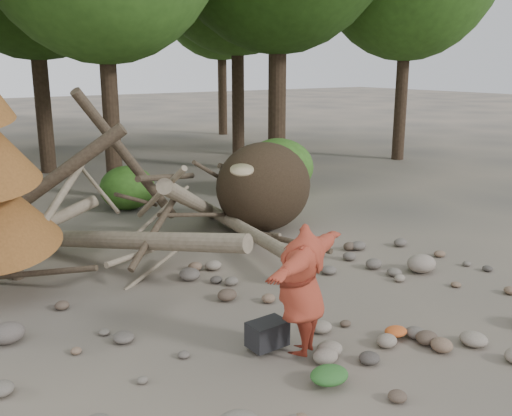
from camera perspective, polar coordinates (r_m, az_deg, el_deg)
ground at (r=8.21m, az=3.18°, el=-12.17°), size 120.00×120.00×0.00m
deadfall_pile at (r=12.28m, az=-1.28°, el=1.58°), size 8.55×5.24×3.30m
bush_mid at (r=14.93m, az=-12.73°, el=1.99°), size 1.40×1.40×1.12m
bush_right at (r=16.20m, az=2.24°, el=4.16°), size 2.00×2.00×1.60m
frisbee_thrower at (r=7.16m, az=4.58°, el=-8.12°), size 2.12×1.50×2.54m
backpack at (r=7.64m, az=1.13°, el=-12.86°), size 0.51×0.35×0.34m
cloth_green at (r=6.98m, az=7.32°, el=-16.60°), size 0.47×0.40×0.18m
cloth_orange at (r=8.19m, az=13.78°, el=-12.21°), size 0.33×0.27×0.12m
boulder_mid_right at (r=10.70m, az=16.22°, el=-5.35°), size 0.54×0.48×0.32m
boulder_mid_left at (r=8.52m, az=-23.63°, el=-11.39°), size 0.46×0.41×0.28m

